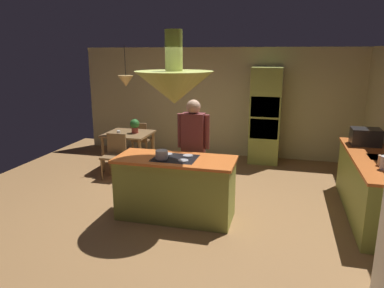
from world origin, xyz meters
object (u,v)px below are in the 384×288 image
object	(u,v)px
cup_on_table	(119,133)
canister_sugar	(382,160)
person_at_island	(193,144)
dining_table	(128,138)
potted_plant_on_table	(135,125)
microwave_on_counter	(366,137)
chair_facing_island	(115,153)
cooking_pot_on_cooktop	(162,154)
oven_tower	(265,116)
kitchen_island	(175,188)
chair_by_back_wall	(141,138)

from	to	relation	value
cup_on_table	canister_sugar	bearing A→B (deg)	-17.91
person_at_island	cup_on_table	bearing A→B (deg)	147.50
dining_table	potted_plant_on_table	world-z (taller)	potted_plant_on_table
person_at_island	microwave_on_counter	distance (m)	2.87
dining_table	potted_plant_on_table	size ratio (longest dim) A/B	3.17
person_at_island	chair_facing_island	bearing A→B (deg)	156.66
person_at_island	cooking_pot_on_cooktop	xyz separation A→B (m)	(-0.27, -0.78, 0.02)
oven_tower	dining_table	xyz separation A→B (m)	(-2.80, -1.14, -0.41)
dining_table	canister_sugar	world-z (taller)	canister_sugar
canister_sugar	microwave_on_counter	bearing A→B (deg)	90.00
oven_tower	canister_sugar	world-z (taller)	oven_tower
kitchen_island	chair_by_back_wall	distance (m)	3.25
chair_facing_island	canister_sugar	distance (m)	4.69
canister_sugar	microwave_on_counter	distance (m)	1.16
kitchen_island	canister_sugar	bearing A→B (deg)	7.46
potted_plant_on_table	cup_on_table	distance (m)	0.38
chair_facing_island	potted_plant_on_table	xyz separation A→B (m)	(0.14, 0.70, 0.42)
chair_facing_island	potted_plant_on_table	bearing A→B (deg)	78.48
cup_on_table	potted_plant_on_table	bearing A→B (deg)	44.97
cooking_pot_on_cooktop	chair_facing_island	bearing A→B (deg)	134.60
person_at_island	potted_plant_on_table	distance (m)	2.23
cup_on_table	canister_sugar	xyz separation A→B (m)	(4.65, -1.50, 0.19)
person_at_island	chair_by_back_wall	world-z (taller)	person_at_island
cooking_pot_on_cooktop	microwave_on_counter	bearing A→B (deg)	28.95
person_at_island	canister_sugar	size ratio (longest dim) A/B	12.05
potted_plant_on_table	microwave_on_counter	distance (m)	4.44
person_at_island	cup_on_table	world-z (taller)	person_at_island
microwave_on_counter	canister_sugar	bearing A→B (deg)	-90.00
potted_plant_on_table	person_at_island	bearing A→B (deg)	-41.65
chair_facing_island	chair_by_back_wall	xyz separation A→B (m)	(0.00, 1.34, 0.00)
dining_table	kitchen_island	bearing A→B (deg)	-51.01
chair_by_back_wall	dining_table	bearing A→B (deg)	90.00
chair_facing_island	microwave_on_counter	size ratio (longest dim) A/B	1.89
kitchen_island	canister_sugar	distance (m)	2.91
dining_table	chair_facing_island	xyz separation A→B (m)	(0.00, -0.67, -0.15)
person_at_island	potted_plant_on_table	world-z (taller)	person_at_island
kitchen_island	canister_sugar	world-z (taller)	canister_sugar
cup_on_table	microwave_on_counter	bearing A→B (deg)	-4.26
kitchen_island	microwave_on_counter	bearing A→B (deg)	28.31
chair_by_back_wall	kitchen_island	bearing A→B (deg)	121.55
dining_table	canister_sugar	size ratio (longest dim) A/B	6.71
chair_facing_island	potted_plant_on_table	size ratio (longest dim) A/B	2.90
dining_table	cup_on_table	distance (m)	0.29
chair_by_back_wall	person_at_island	bearing A→B (deg)	130.52
cup_on_table	oven_tower	bearing A→B (deg)	25.13
cup_on_table	person_at_island	bearing A→B (deg)	-32.50
potted_plant_on_table	cup_on_table	bearing A→B (deg)	-135.03
oven_tower	person_at_island	size ratio (longest dim) A/B	1.24
dining_table	chair_by_back_wall	bearing A→B (deg)	90.00
dining_table	person_at_island	world-z (taller)	person_at_island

